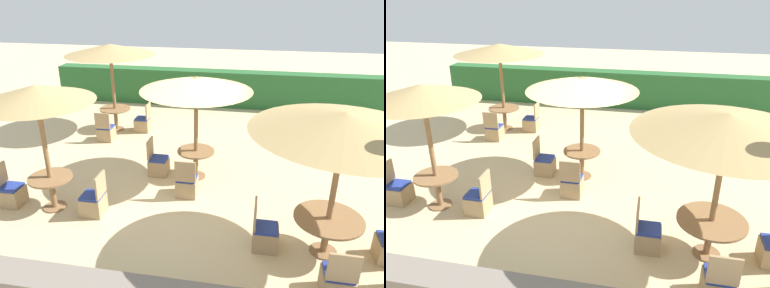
% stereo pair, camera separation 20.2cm
% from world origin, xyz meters
% --- Properties ---
extents(ground_plane, '(40.00, 40.00, 0.00)m').
position_xyz_m(ground_plane, '(0.00, 0.00, 0.00)').
color(ground_plane, '#D1BA8C').
extents(hedge_row, '(13.00, 0.70, 1.36)m').
position_xyz_m(hedge_row, '(0.00, 6.63, 0.68)').
color(hedge_row, '#28602D').
rests_on(hedge_row, ground_plane).
extents(parasol_center, '(2.58, 2.58, 2.53)m').
position_xyz_m(parasol_center, '(0.08, 0.66, 2.35)').
color(parasol_center, olive).
rests_on(parasol_center, ground_plane).
extents(round_table_center, '(0.90, 0.90, 0.71)m').
position_xyz_m(round_table_center, '(0.08, 0.66, 0.53)').
color(round_table_center, olive).
rests_on(round_table_center, ground_plane).
extents(patio_chair_center_west, '(0.46, 0.46, 0.93)m').
position_xyz_m(patio_chair_center_west, '(-0.87, 0.63, 0.26)').
color(patio_chair_center_west, tan).
rests_on(patio_chair_center_west, ground_plane).
extents(patio_chair_center_south, '(0.46, 0.46, 0.93)m').
position_xyz_m(patio_chair_center_south, '(0.03, -0.25, 0.26)').
color(patio_chair_center_south, tan).
rests_on(patio_chair_center_south, ground_plane).
extents(parasol_front_left, '(2.23, 2.23, 2.69)m').
position_xyz_m(parasol_front_left, '(-2.66, -1.27, 2.51)').
color(parasol_front_left, olive).
rests_on(parasol_front_left, ground_plane).
extents(round_table_front_left, '(0.91, 0.91, 0.74)m').
position_xyz_m(round_table_front_left, '(-2.66, -1.27, 0.55)').
color(round_table_front_left, olive).
rests_on(round_table_front_left, ground_plane).
extents(patio_chair_front_left_east, '(0.46, 0.46, 0.93)m').
position_xyz_m(patio_chair_front_left_east, '(-1.73, -1.32, 0.26)').
color(patio_chair_front_left_east, tan).
rests_on(patio_chair_front_left_east, ground_plane).
extents(patio_chair_front_left_west, '(0.46, 0.46, 0.93)m').
position_xyz_m(patio_chair_front_left_west, '(-3.63, -1.31, 0.26)').
color(patio_chair_front_left_west, tan).
rests_on(patio_chair_front_left_west, ground_plane).
extents(parasol_back_left, '(2.74, 2.74, 2.75)m').
position_xyz_m(parasol_back_left, '(-3.04, 3.41, 2.58)').
color(parasol_back_left, olive).
rests_on(parasol_back_left, ground_plane).
extents(round_table_back_left, '(0.98, 0.98, 0.73)m').
position_xyz_m(round_table_back_left, '(-3.04, 3.41, 0.55)').
color(round_table_back_left, olive).
rests_on(round_table_back_left, ground_plane).
extents(patio_chair_back_left_east, '(0.46, 0.46, 0.93)m').
position_xyz_m(patio_chair_back_left_east, '(-2.13, 3.43, 0.26)').
color(patio_chair_back_left_east, tan).
rests_on(patio_chair_back_left_east, ground_plane).
extents(patio_chair_back_left_south, '(0.46, 0.46, 0.93)m').
position_xyz_m(patio_chair_back_left_south, '(-3.01, 2.47, 0.26)').
color(patio_chair_back_left_south, tan).
rests_on(patio_chair_back_left_south, ground_plane).
extents(parasol_front_right, '(3.00, 3.00, 2.64)m').
position_xyz_m(parasol_front_right, '(2.83, -1.74, 2.47)').
color(parasol_front_right, olive).
rests_on(parasol_front_right, ground_plane).
extents(round_table_front_right, '(1.19, 1.19, 0.73)m').
position_xyz_m(round_table_front_right, '(2.83, -1.74, 0.59)').
color(round_table_front_right, olive).
rests_on(round_table_front_right, ground_plane).
extents(patio_chair_front_right_south, '(0.46, 0.46, 0.93)m').
position_xyz_m(patio_chair_front_right_south, '(2.87, -2.76, 0.26)').
color(patio_chair_front_right_south, tan).
rests_on(patio_chair_front_right_south, ground_plane).
extents(patio_chair_front_right_west, '(0.46, 0.46, 0.93)m').
position_xyz_m(patio_chair_front_right_west, '(1.77, -1.79, 0.26)').
color(patio_chair_front_right_west, tan).
rests_on(patio_chair_front_right_west, ground_plane).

